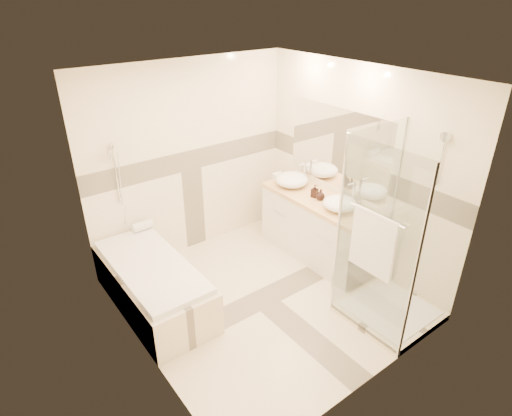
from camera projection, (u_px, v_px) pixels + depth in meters
room at (266, 200)px, 4.41m from camera, size 2.82×3.02×2.52m
bathtub at (153, 283)px, 4.72m from camera, size 0.75×1.70×0.56m
vanity at (316, 227)px, 5.57m from camera, size 0.58×1.62×0.85m
shower_enclosure at (382, 278)px, 4.47m from camera, size 0.96×0.93×2.04m
vessel_sink_near at (292, 180)px, 5.67m from camera, size 0.44×0.44×0.18m
vessel_sink_far at (340, 203)px, 5.06m from camera, size 0.40×0.40×0.16m
faucet_near at (304, 171)px, 5.75m from camera, size 0.12×0.03×0.28m
faucet_far at (353, 191)px, 5.13m from camera, size 0.13×0.03×0.30m
amenity_bottle_a at (315, 191)px, 5.36m from camera, size 0.09×0.09×0.16m
amenity_bottle_b at (320, 195)px, 5.29m from camera, size 0.13×0.13×0.14m
folded_towels at (281, 178)px, 5.84m from camera, size 0.17×0.26×0.08m
rolled_towel at (142, 226)px, 5.22m from camera, size 0.24×0.11×0.11m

